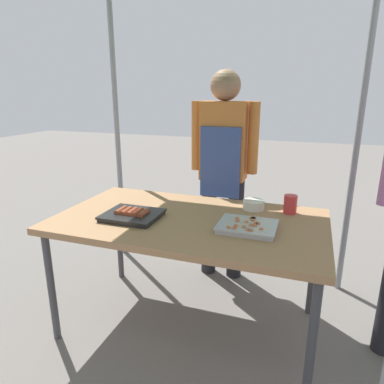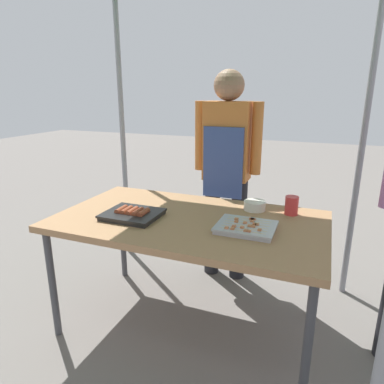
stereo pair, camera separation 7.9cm
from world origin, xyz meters
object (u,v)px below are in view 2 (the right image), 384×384
Objects in this scene: stall_table at (189,226)px; tray_meat_skewers at (246,227)px; tray_grilled_sausages at (132,214)px; condiment_bowl at (255,206)px; drink_cup_near_edge at (292,205)px; vendor_woman at (227,161)px.

stall_table is 0.37m from tray_meat_skewers.
stall_table is at bearing 170.88° from tray_meat_skewers.
tray_grilled_sausages is 2.39× the size of condiment_bowl.
condiment_bowl is 0.23m from drink_cup_near_edge.
tray_meat_skewers is 0.19× the size of vendor_woman.
condiment_bowl is 1.19× the size of drink_cup_near_edge.
condiment_bowl is at bearing 31.46° from tray_grilled_sausages.
drink_cup_near_edge reaches higher than tray_grilled_sausages.
stall_table is 0.98× the size of vendor_woman.
condiment_bowl is at bearing 41.20° from stall_table.
tray_meat_skewers is at bearing -9.12° from stall_table.
tray_meat_skewers is 0.41m from drink_cup_near_edge.
tray_grilled_sausages is at bearing -155.56° from drink_cup_near_edge.
vendor_woman is at bearing 87.96° from stall_table.
drink_cup_near_edge is 0.07× the size of vendor_woman.
condiment_bowl is at bearing 94.12° from tray_meat_skewers.
vendor_woman is at bearing 113.55° from tray_meat_skewers.
stall_table is at bearing -138.80° from condiment_bowl.
tray_meat_skewers reaches higher than stall_table.
condiment_bowl reaches higher than stall_table.
stall_table is 13.87× the size of drink_cup_near_edge.
tray_grilled_sausages is 0.77m from condiment_bowl.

